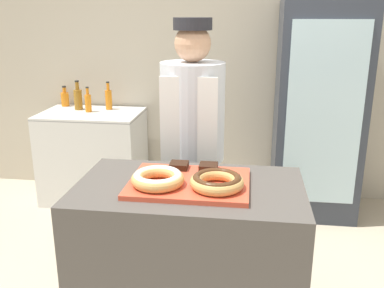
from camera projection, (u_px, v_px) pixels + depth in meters
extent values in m
cube|color=#BCB29E|center=(221.00, 55.00, 3.97)|extent=(8.00, 0.06, 2.70)
cube|color=#4C4742|center=(189.00, 268.00, 2.21)|extent=(1.11, 0.66, 0.92)
cube|color=#D84C33|center=(189.00, 183.00, 2.07)|extent=(0.58, 0.44, 0.02)
torus|color=tan|center=(158.00, 179.00, 2.01)|extent=(0.25, 0.25, 0.06)
torus|color=white|center=(158.00, 176.00, 2.01)|extent=(0.23, 0.23, 0.04)
torus|color=tan|center=(217.00, 182.00, 1.98)|extent=(0.25, 0.25, 0.06)
torus|color=#472814|center=(217.00, 179.00, 1.97)|extent=(0.23, 0.23, 0.04)
cube|color=black|center=(179.00, 166.00, 2.23)|extent=(0.09, 0.09, 0.03)
cube|color=black|center=(208.00, 167.00, 2.21)|extent=(0.09, 0.09, 0.03)
cylinder|color=#4C4C51|center=(193.00, 215.00, 2.89)|extent=(0.29, 0.29, 0.82)
cylinder|color=silver|center=(193.00, 112.00, 2.68)|extent=(0.40, 0.40, 0.62)
cube|color=white|center=(189.00, 182.00, 2.63)|extent=(0.34, 0.02, 1.29)
sphere|color=tan|center=(193.00, 43.00, 2.56)|extent=(0.22, 0.22, 0.22)
cylinder|color=#232328|center=(193.00, 24.00, 2.53)|extent=(0.23, 0.23, 0.07)
cube|color=#333842|center=(318.00, 112.00, 3.65)|extent=(0.71, 0.59, 1.83)
cube|color=silver|center=(324.00, 116.00, 3.35)|extent=(0.58, 0.02, 1.46)
cube|color=silver|center=(94.00, 156.00, 4.05)|extent=(0.91, 0.60, 0.85)
cube|color=gray|center=(91.00, 115.00, 3.93)|extent=(0.91, 0.60, 0.01)
cylinder|color=orange|center=(88.00, 103.00, 3.93)|extent=(0.06, 0.06, 0.16)
cylinder|color=orange|center=(87.00, 91.00, 3.90)|extent=(0.03, 0.03, 0.06)
cylinder|color=black|center=(87.00, 87.00, 3.88)|extent=(0.03, 0.03, 0.01)
cylinder|color=orange|center=(65.00, 99.00, 4.18)|extent=(0.08, 0.08, 0.13)
cylinder|color=orange|center=(64.00, 90.00, 4.15)|extent=(0.03, 0.03, 0.05)
cylinder|color=black|center=(64.00, 87.00, 4.14)|extent=(0.04, 0.04, 0.01)
cylinder|color=orange|center=(109.00, 100.00, 4.03)|extent=(0.06, 0.06, 0.18)
cylinder|color=orange|center=(108.00, 87.00, 3.99)|extent=(0.03, 0.03, 0.07)
cylinder|color=black|center=(108.00, 82.00, 3.98)|extent=(0.03, 0.03, 0.01)
cylinder|color=#99661E|center=(78.00, 100.00, 4.02)|extent=(0.08, 0.08, 0.19)
cylinder|color=#99661E|center=(77.00, 86.00, 3.98)|extent=(0.03, 0.03, 0.07)
cylinder|color=black|center=(77.00, 81.00, 3.97)|extent=(0.04, 0.04, 0.01)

